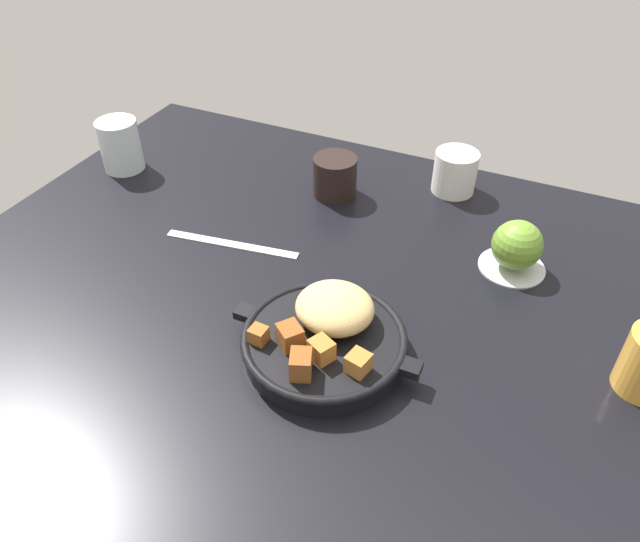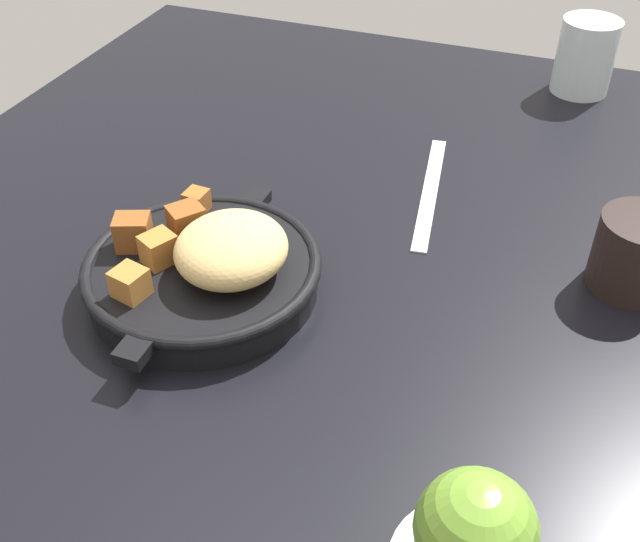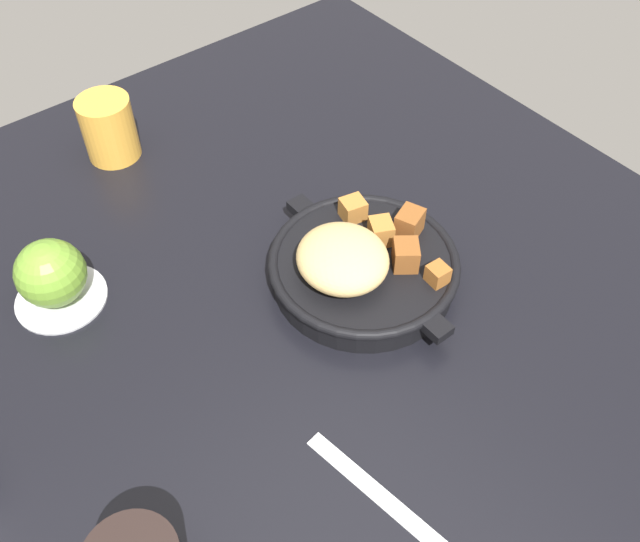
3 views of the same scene
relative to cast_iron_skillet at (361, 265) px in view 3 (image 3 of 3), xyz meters
The scene contains 6 objects.
ground_plane 9.91cm from the cast_iron_skillet, 126.77° to the left, with size 117.55×96.20×2.40cm, color black.
cast_iron_skillet is the anchor object (origin of this frame).
saucer_plate 33.75cm from the cast_iron_skillet, 56.09° to the left, with size 10.16×10.16×0.60cm, color #B7BABF.
red_apple 33.70cm from the cast_iron_skillet, 56.09° to the left, with size 7.60×7.60×7.60cm, color olive.
butter_knife 27.86cm from the cast_iron_skillet, 147.49° to the left, with size 22.43×1.60×0.36cm, color silver.
juice_glass_amber 39.57cm from the cast_iron_skillet, 16.42° to the left, with size 7.02×7.02×8.52cm, color gold.
Camera 3 is at (-32.84, 29.04, 61.62)cm, focal length 39.68 mm.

